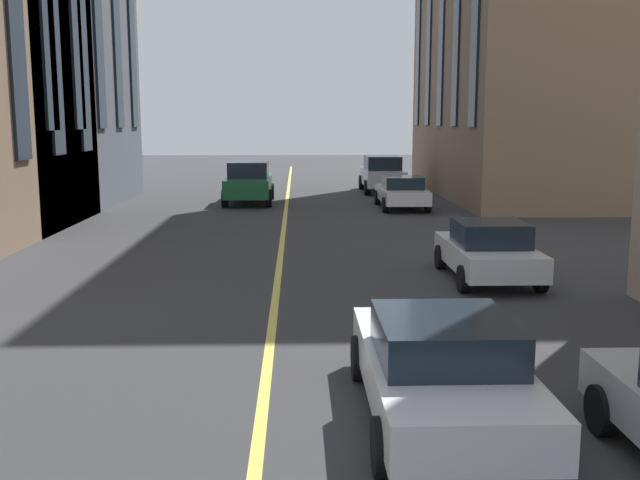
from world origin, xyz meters
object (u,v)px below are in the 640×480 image
object	(u,v)px
car_white_parked_b	(488,251)
car_white_oncoming	(382,173)
car_white_trailing	(441,366)
car_green_near	(249,182)
car_white_far	(402,192)

from	to	relation	value
car_white_parked_b	car_white_oncoming	world-z (taller)	car_white_oncoming
car_white_parked_b	car_white_oncoming	size ratio (longest dim) A/B	0.83
car_white_trailing	car_green_near	xyz separation A→B (m)	(24.33, 3.91, 0.27)
car_white_parked_b	car_green_near	xyz separation A→B (m)	(16.31, 6.59, 0.27)
car_white_trailing	car_white_far	bearing A→B (deg)	-6.93
car_white_parked_b	car_green_near	bearing A→B (deg)	22.01
car_white_parked_b	car_white_trailing	bearing A→B (deg)	161.50
car_white_parked_b	car_green_near	world-z (taller)	car_green_near
car_white_far	car_white_trailing	world-z (taller)	same
car_green_near	car_white_oncoming	size ratio (longest dim) A/B	1.00
car_green_near	car_white_oncoming	xyz separation A→B (m)	(4.95, -6.59, 0.00)
car_white_parked_b	car_white_far	world-z (taller)	car_white_parked_b
car_white_far	car_white_oncoming	world-z (taller)	car_white_oncoming
car_white_trailing	car_green_near	size ratio (longest dim) A/B	0.94
car_white_parked_b	car_white_trailing	size ratio (longest dim) A/B	0.89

